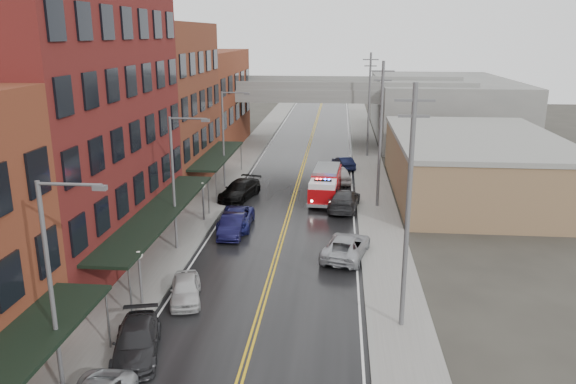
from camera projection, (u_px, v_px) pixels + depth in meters
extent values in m
cube|color=black|center=(286.00, 224.00, 42.92)|extent=(11.00, 160.00, 0.02)
cube|color=slate|center=(193.00, 220.00, 43.55)|extent=(3.00, 160.00, 0.15)
cube|color=slate|center=(382.00, 226.00, 42.25)|extent=(3.00, 160.00, 0.15)
cube|color=gray|center=(213.00, 221.00, 43.41)|extent=(0.30, 160.00, 0.15)
cube|color=gray|center=(360.00, 225.00, 42.40)|extent=(0.30, 160.00, 0.15)
cube|color=#5D1918|center=(63.00, 118.00, 34.95)|extent=(9.00, 20.00, 18.00)
cube|color=brown|center=(155.00, 107.00, 52.12)|extent=(9.00, 15.00, 15.00)
cube|color=brown|center=(201.00, 101.00, 69.29)|extent=(9.00, 20.00, 12.00)
cube|color=#826446|center=(474.00, 167.00, 50.39)|extent=(14.00, 22.00, 5.00)
cube|color=slate|center=(441.00, 108.00, 78.54)|extent=(18.00, 30.00, 8.00)
cylinder|color=slate|center=(108.00, 321.00, 25.45)|extent=(0.10, 0.10, 3.00)
cube|color=black|center=(160.00, 212.00, 36.07)|extent=(2.60, 18.00, 0.18)
cylinder|color=slate|center=(130.00, 293.00, 28.14)|extent=(0.10, 0.10, 3.00)
cylinder|color=slate|center=(209.00, 197.00, 44.61)|extent=(0.10, 0.10, 3.00)
cube|color=black|center=(218.00, 155.00, 52.83)|extent=(2.60, 13.00, 0.18)
cylinder|color=slate|center=(216.00, 188.00, 47.29)|extent=(0.10, 0.10, 3.00)
cylinder|color=slate|center=(241.00, 157.00, 58.98)|extent=(0.10, 0.10, 3.00)
cylinder|color=#59595B|center=(141.00, 282.00, 29.70)|extent=(0.14, 0.14, 2.80)
sphere|color=silver|center=(138.00, 255.00, 29.29)|extent=(0.44, 0.44, 0.44)
cylinder|color=#59595B|center=(203.00, 204.00, 43.11)|extent=(0.14, 0.14, 2.80)
sphere|color=silver|center=(202.00, 185.00, 42.70)|extent=(0.44, 0.44, 0.44)
cylinder|color=#59595B|center=(52.00, 296.00, 21.23)|extent=(0.18, 0.18, 9.00)
cylinder|color=#59595B|center=(70.00, 184.00, 19.92)|extent=(2.40, 0.12, 0.12)
cube|color=#59595B|center=(100.00, 188.00, 19.85)|extent=(0.50, 0.22, 0.18)
cylinder|color=#59595B|center=(173.00, 186.00, 36.55)|extent=(0.18, 0.18, 9.00)
cylinder|color=#59595B|center=(188.00, 119.00, 35.24)|extent=(2.40, 0.12, 0.12)
cube|color=#59595B|center=(205.00, 120.00, 35.17)|extent=(0.50, 0.22, 0.18)
cylinder|color=#59595B|center=(223.00, 141.00, 51.88)|extent=(0.18, 0.18, 9.00)
cylinder|color=#59595B|center=(235.00, 93.00, 50.57)|extent=(2.40, 0.12, 0.12)
cube|color=#59595B|center=(247.00, 94.00, 50.50)|extent=(0.50, 0.22, 0.18)
cylinder|color=#59595B|center=(408.00, 212.00, 26.27)|extent=(0.24, 0.24, 12.00)
cube|color=#59595B|center=(415.00, 100.00, 24.85)|extent=(1.80, 0.12, 0.12)
cube|color=#59595B|center=(414.00, 116.00, 25.04)|extent=(1.40, 0.12, 0.12)
cylinder|color=#59595B|center=(380.00, 137.00, 45.43)|extent=(0.24, 0.24, 12.00)
cube|color=#59595B|center=(383.00, 71.00, 44.01)|extent=(1.80, 0.12, 0.12)
cube|color=#59595B|center=(383.00, 80.00, 44.20)|extent=(1.40, 0.12, 0.12)
cylinder|color=#59595B|center=(369.00, 106.00, 64.59)|extent=(0.24, 0.24, 12.00)
cube|color=#59595B|center=(371.00, 60.00, 63.17)|extent=(1.80, 0.12, 0.12)
cube|color=#59595B|center=(371.00, 66.00, 63.36)|extent=(1.40, 0.12, 0.12)
cube|color=slate|center=(310.00, 93.00, 71.73)|extent=(40.00, 10.00, 1.50)
cube|color=slate|center=(226.00, 121.00, 73.74)|extent=(1.60, 8.00, 6.00)
cube|color=slate|center=(395.00, 123.00, 71.77)|extent=(1.60, 8.00, 6.00)
cube|color=#A1070B|center=(327.00, 181.00, 50.00)|extent=(2.59, 5.14, 1.91)
cube|color=#A1070B|center=(323.00, 194.00, 46.71)|extent=(2.42, 2.51, 1.36)
cube|color=silver|center=(323.00, 184.00, 46.46)|extent=(2.30, 2.32, 0.45)
cube|color=black|center=(323.00, 191.00, 46.81)|extent=(2.38, 1.60, 0.73)
cube|color=slate|center=(327.00, 169.00, 49.70)|extent=(2.34, 4.76, 0.27)
cube|color=black|center=(323.00, 180.00, 46.38)|extent=(1.47, 0.35, 0.13)
sphere|color=#FF0C0C|center=(317.00, 179.00, 46.43)|extent=(0.18, 0.18, 0.18)
sphere|color=#1933FF|center=(329.00, 180.00, 46.28)|extent=(0.18, 0.18, 0.18)
cylinder|color=black|center=(311.00, 202.00, 46.96)|extent=(0.93, 0.38, 0.91)
cylinder|color=black|center=(334.00, 203.00, 46.66)|extent=(0.93, 0.38, 0.91)
cylinder|color=black|center=(315.00, 192.00, 49.98)|extent=(0.93, 0.38, 0.91)
cylinder|color=black|center=(337.00, 193.00, 49.68)|extent=(0.93, 0.38, 0.91)
cylinder|color=black|center=(318.00, 185.00, 52.14)|extent=(0.93, 0.38, 0.91)
cylinder|color=black|center=(339.00, 186.00, 51.84)|extent=(0.93, 0.38, 0.91)
imported|color=black|center=(137.00, 341.00, 25.26)|extent=(3.06, 5.14, 1.40)
imported|color=#BABABA|center=(185.00, 289.00, 30.47)|extent=(2.49, 4.24, 1.35)
imported|color=black|center=(233.00, 225.00, 40.36)|extent=(1.68, 4.56, 1.49)
imported|color=#15174F|center=(236.00, 219.00, 41.91)|extent=(2.55, 5.21, 1.43)
imported|color=black|center=(240.00, 190.00, 49.25)|extent=(3.56, 5.92, 1.61)
imported|color=#9C9EA3|center=(346.00, 246.00, 36.41)|extent=(3.63, 5.79, 1.49)
imported|color=#2A2A2C|center=(344.00, 200.00, 46.33)|extent=(2.94, 5.88, 1.64)
imported|color=silver|center=(339.00, 174.00, 54.64)|extent=(2.85, 5.15, 1.66)
imported|color=black|center=(344.00, 163.00, 60.14)|extent=(2.65, 4.34, 1.35)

